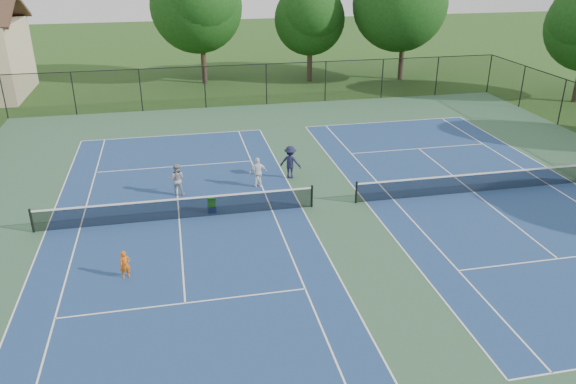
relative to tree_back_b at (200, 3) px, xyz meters
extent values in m
plane|color=#234716|center=(4.00, -26.00, -6.60)|extent=(140.00, 140.00, 0.00)
cube|color=#31573B|center=(4.00, -26.00, -6.59)|extent=(36.00, 36.00, 0.01)
cube|color=navy|center=(-3.00, -26.00, -6.59)|extent=(10.97, 23.77, 0.00)
cube|color=white|center=(-3.00, -14.12, -6.58)|extent=(10.97, 0.06, 0.00)
cube|color=white|center=(-8.48, -26.00, -6.58)|extent=(0.06, 23.77, 0.00)
cube|color=white|center=(2.49, -26.00, -6.58)|extent=(0.06, 23.77, 0.00)
cube|color=white|center=(-7.12, -26.00, -6.58)|extent=(0.06, 23.77, 0.00)
cube|color=white|center=(1.12, -26.00, -6.58)|extent=(0.06, 23.77, 0.00)
cube|color=white|center=(-3.00, -19.60, -6.58)|extent=(8.23, 0.06, 0.00)
cube|color=white|center=(-3.00, -32.40, -6.58)|extent=(8.23, 0.06, 0.00)
cube|color=white|center=(-3.00, -26.00, -6.58)|extent=(0.06, 12.80, 0.00)
cylinder|color=black|center=(-8.95, -26.00, -6.06)|extent=(0.10, 0.10, 1.07)
cylinder|color=black|center=(2.95, -26.00, -6.06)|extent=(0.10, 0.10, 1.07)
cube|color=black|center=(-3.00, -26.00, -6.13)|extent=(11.90, 0.01, 0.90)
cube|color=white|center=(-3.00, -26.00, -5.65)|extent=(11.90, 0.04, 0.07)
cube|color=navy|center=(11.00, -26.00, -6.59)|extent=(10.97, 23.77, 0.00)
cube|color=white|center=(11.00, -14.12, -6.58)|extent=(10.97, 0.06, 0.00)
cube|color=white|center=(5.51, -26.00, -6.58)|extent=(0.06, 23.77, 0.00)
cube|color=white|center=(16.48, -26.00, -6.58)|extent=(0.06, 23.77, 0.00)
cube|color=white|center=(6.88, -26.00, -6.58)|extent=(0.06, 23.77, 0.00)
cube|color=white|center=(15.12, -26.00, -6.58)|extent=(0.06, 23.77, 0.00)
cube|color=white|center=(11.00, -19.60, -6.58)|extent=(8.23, 0.06, 0.00)
cube|color=white|center=(11.00, -32.40, -6.58)|extent=(8.23, 0.06, 0.00)
cube|color=white|center=(11.00, -26.00, -6.58)|extent=(0.06, 12.80, 0.00)
cylinder|color=black|center=(5.05, -26.00, -6.06)|extent=(0.10, 0.10, 1.07)
cube|color=black|center=(11.00, -26.00, -6.13)|extent=(11.90, 0.01, 0.90)
cube|color=white|center=(11.00, -26.00, -5.65)|extent=(11.90, 0.04, 0.07)
cylinder|color=black|center=(-14.00, -8.00, -5.10)|extent=(0.08, 0.08, 3.00)
cylinder|color=black|center=(-9.50, -8.00, -5.10)|extent=(0.08, 0.08, 3.00)
cylinder|color=black|center=(-5.00, -8.00, -5.10)|extent=(0.08, 0.08, 3.00)
cylinder|color=black|center=(-0.50, -8.00, -5.10)|extent=(0.08, 0.08, 3.00)
cylinder|color=black|center=(4.00, -8.00, -5.10)|extent=(0.08, 0.08, 3.00)
cylinder|color=black|center=(8.50, -8.00, -5.10)|extent=(0.08, 0.08, 3.00)
cylinder|color=black|center=(13.00, -8.00, -5.10)|extent=(0.08, 0.08, 3.00)
cylinder|color=black|center=(17.50, -8.00, -5.10)|extent=(0.08, 0.08, 3.00)
cylinder|color=black|center=(22.00, -8.00, -5.10)|extent=(0.08, 0.08, 3.00)
cylinder|color=black|center=(22.00, -17.00, -5.10)|extent=(0.08, 0.08, 3.00)
cylinder|color=black|center=(22.00, -12.50, -5.10)|extent=(0.08, 0.08, 3.00)
cube|color=black|center=(4.00, -8.00, -5.10)|extent=(36.00, 0.01, 3.00)
cube|color=black|center=(4.00, -8.00, -3.60)|extent=(36.00, 0.05, 0.05)
cylinder|color=#2D2116|center=(0.00, 0.00, -4.53)|extent=(0.44, 0.44, 4.14)
sphere|color=#13390F|center=(0.00, 0.00, -0.37)|extent=(7.60, 7.60, 7.60)
cylinder|color=#2D2116|center=(9.00, -1.00, -4.89)|extent=(0.44, 0.44, 3.42)
sphere|color=#13390F|center=(9.00, -1.00, -1.53)|extent=(6.00, 6.00, 6.00)
sphere|color=#13390F|center=(9.00, -1.00, -0.82)|extent=(4.92, 4.92, 4.92)
sphere|color=#13390F|center=(9.00, -1.00, -0.12)|extent=(3.84, 3.84, 3.84)
cylinder|color=#2D2116|center=(17.00, -2.00, -4.44)|extent=(0.44, 0.44, 4.32)
sphere|color=#13390F|center=(17.00, -2.00, -0.13)|extent=(7.80, 7.80, 7.80)
imported|color=#D25A0E|center=(-4.99, -30.34, -6.07)|extent=(0.44, 0.36, 1.06)
imported|color=#97979A|center=(-2.97, -23.32, -5.81)|extent=(0.84, 0.69, 1.57)
imported|color=white|center=(0.94, -23.19, -5.84)|extent=(0.93, 0.48, 1.52)
imported|color=#1A1937|center=(2.72, -22.38, -5.75)|extent=(1.26, 1.05, 1.70)
cube|color=navy|center=(-1.54, -25.60, -6.44)|extent=(0.38, 0.33, 0.30)
cube|color=green|center=(-1.54, -25.60, -6.08)|extent=(0.35, 0.30, 0.43)
camera|label=1|loc=(-2.84, -48.35, 4.37)|focal=35.00mm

